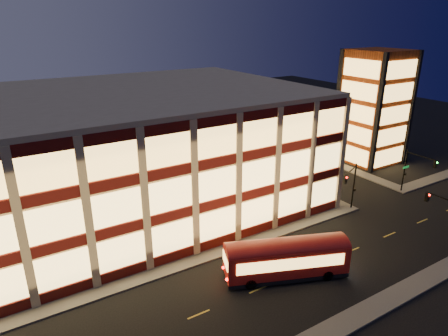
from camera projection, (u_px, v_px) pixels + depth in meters
ground at (187, 270)px, 37.97m from camera, size 200.00×200.00×0.00m
sidewalk_office_south at (153, 273)px, 37.25m from camera, size 54.00×2.00×0.15m
sidewalk_office_east at (269, 170)px, 62.83m from camera, size 2.00×30.00×0.15m
sidewalk_tower_south at (428, 181)px, 58.52m from camera, size 14.00×2.00×0.15m
sidewalk_tower_west at (319, 158)px, 68.27m from camera, size 2.00×30.00×0.15m
office_building at (99, 154)px, 47.42m from camera, size 50.45×30.45×14.50m
stair_tower at (374, 108)px, 64.07m from camera, size 8.60×8.60×18.00m
traffic_signal_far at (351, 182)px, 47.70m from camera, size 3.79×1.87×6.00m
traffic_signal_right at (415, 167)px, 52.60m from camera, size 1.20×4.37×6.00m
trolley_bus at (286, 257)px, 36.26m from camera, size 11.46×6.76×3.80m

